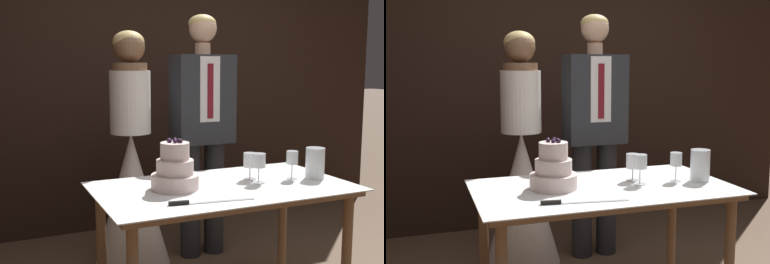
% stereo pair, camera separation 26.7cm
% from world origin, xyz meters
% --- Properties ---
extents(wall_back, '(4.75, 0.12, 2.70)m').
position_xyz_m(wall_back, '(0.00, 2.11, 1.35)').
color(wall_back, black).
rests_on(wall_back, ground_plane).
extents(cake_table, '(1.42, 0.81, 0.76)m').
position_xyz_m(cake_table, '(-0.22, 0.35, 0.67)').
color(cake_table, brown).
rests_on(cake_table, ground_plane).
extents(tiered_cake, '(0.26, 0.26, 0.28)m').
position_xyz_m(tiered_cake, '(-0.49, 0.39, 0.86)').
color(tiered_cake, beige).
rests_on(tiered_cake, cake_table).
extents(cake_knife, '(0.44, 0.08, 0.02)m').
position_xyz_m(cake_knife, '(-0.50, 0.10, 0.77)').
color(cake_knife, silver).
rests_on(cake_knife, cake_table).
extents(wine_glass_near, '(0.08, 0.08, 0.16)m').
position_xyz_m(wine_glass_near, '(-0.01, 0.42, 0.86)').
color(wine_glass_near, silver).
rests_on(wine_glass_near, cake_table).
extents(wine_glass_middle, '(0.07, 0.07, 0.17)m').
position_xyz_m(wine_glass_middle, '(0.22, 0.33, 0.88)').
color(wine_glass_middle, silver).
rests_on(wine_glass_middle, cake_table).
extents(wine_glass_far, '(0.08, 0.08, 0.17)m').
position_xyz_m(wine_glass_far, '(-0.01, 0.33, 0.88)').
color(wine_glass_far, silver).
rests_on(wine_glass_far, cake_table).
extents(hurricane_candle, '(0.11, 0.11, 0.18)m').
position_xyz_m(hurricane_candle, '(0.36, 0.29, 0.85)').
color(hurricane_candle, silver).
rests_on(hurricane_candle, cake_table).
extents(bride, '(0.54, 0.54, 1.66)m').
position_xyz_m(bride, '(-0.50, 1.21, 0.61)').
color(bride, white).
rests_on(bride, ground_plane).
extents(groom, '(0.44, 0.25, 1.78)m').
position_xyz_m(groom, '(0.05, 1.21, 1.00)').
color(groom, '#282B30').
rests_on(groom, ground_plane).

